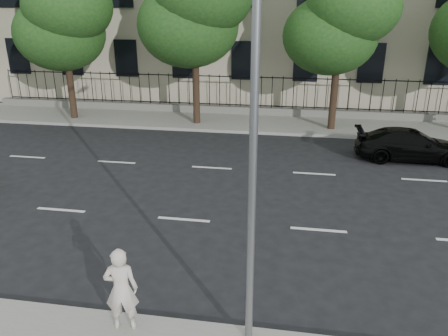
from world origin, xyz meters
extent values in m
plane|color=black|center=(0.00, 0.00, 0.00)|extent=(120.00, 120.00, 0.00)
cube|color=gray|center=(0.00, 14.00, 0.07)|extent=(60.00, 4.00, 0.15)
cube|color=slate|center=(0.00, 15.70, 0.35)|extent=(30.00, 0.50, 0.40)
cube|color=black|center=(0.00, 15.70, 0.65)|extent=(28.80, 0.05, 0.05)
cube|color=black|center=(0.00, 15.70, 2.25)|extent=(28.80, 0.05, 0.05)
cylinder|color=slate|center=(2.50, -2.30, 4.15)|extent=(0.14, 0.14, 8.00)
cylinder|color=#382619|center=(-9.00, 13.20, 1.64)|extent=(0.36, 0.36, 2.97)
ellipsoid|color=#164418|center=(-9.40, 13.50, 4.62)|extent=(4.75, 4.75, 3.90)
ellipsoid|color=#164418|center=(-8.50, 13.00, 6.00)|extent=(4.50, 4.50, 3.70)
cylinder|color=#382619|center=(-2.00, 13.20, 1.81)|extent=(0.36, 0.36, 3.32)
ellipsoid|color=#164418|center=(-2.40, 13.50, 5.09)|extent=(5.13, 5.13, 4.21)
cylinder|color=#382619|center=(5.00, 13.20, 1.69)|extent=(0.36, 0.36, 3.08)
ellipsoid|color=#164418|center=(4.60, 13.50, 4.67)|extent=(4.56, 4.56, 3.74)
ellipsoid|color=#164418|center=(5.50, 13.00, 5.99)|extent=(4.32, 4.32, 3.55)
imported|color=black|center=(7.94, 9.30, 0.65)|extent=(4.46, 1.84, 1.29)
imported|color=beige|center=(0.06, -2.40, 1.03)|extent=(0.72, 0.55, 1.76)
camera|label=1|loc=(3.12, -8.94, 6.12)|focal=35.00mm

